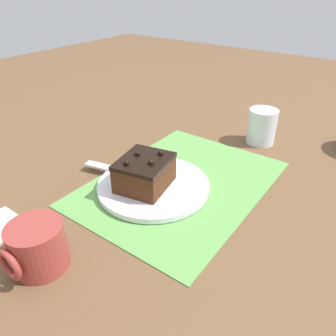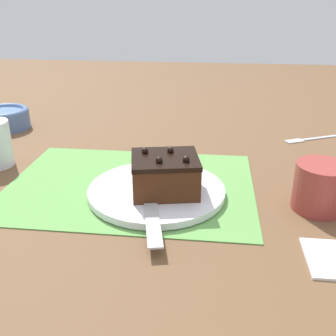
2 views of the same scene
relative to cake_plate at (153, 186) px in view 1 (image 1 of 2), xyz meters
The scene contains 7 objects.
ground_plane 0.07m from the cake_plate, 147.02° to the left, with size 3.00×3.00×0.00m, color brown.
placemat_woven 0.07m from the cake_plate, 147.02° to the left, with size 0.46×0.34×0.00m, color #609E4C.
cake_plate is the anchor object (origin of this frame).
chocolate_cake 0.04m from the cake_plate, 30.04° to the right, with size 0.13×0.12×0.07m.
serving_knife 0.04m from the cake_plate, 97.30° to the right, with size 0.07×0.22×0.01m.
drinking_glass 0.37m from the cake_plate, 164.85° to the left, with size 0.08×0.08×0.10m.
coffee_mug 0.28m from the cake_plate, ahead, with size 0.10×0.09×0.08m.
Camera 1 is at (0.52, 0.34, 0.41)m, focal length 35.00 mm.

